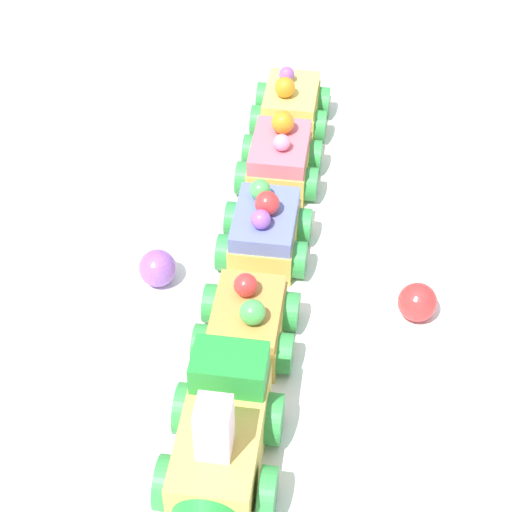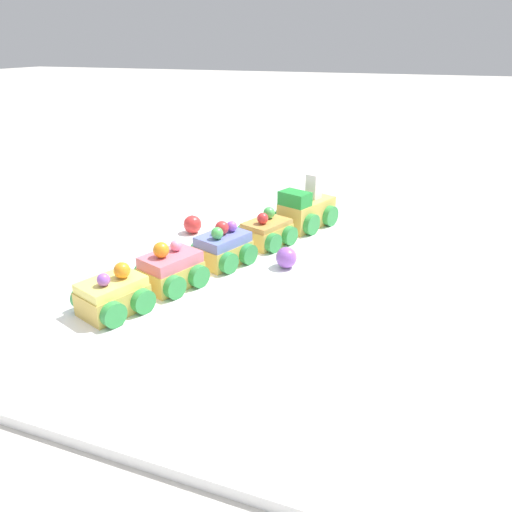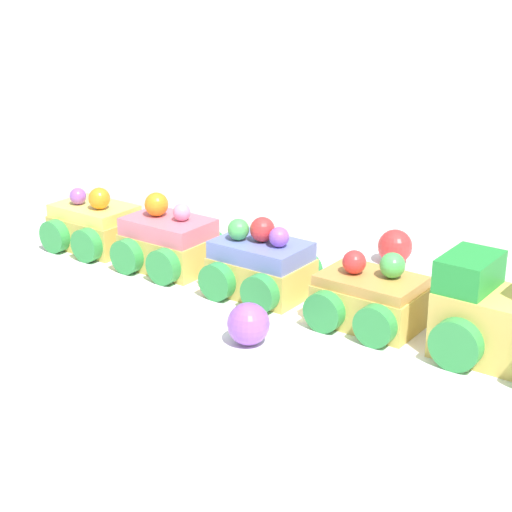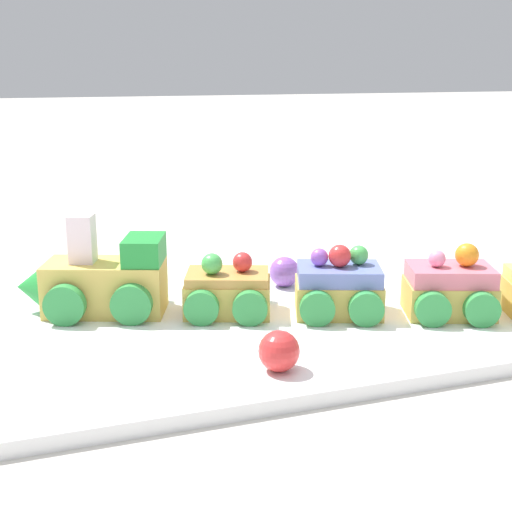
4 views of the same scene
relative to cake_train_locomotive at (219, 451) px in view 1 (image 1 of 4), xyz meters
The scene contains 9 objects.
ground_plane 0.20m from the cake_train_locomotive, behind, with size 10.00×10.00×0.00m, color beige.
display_board 0.19m from the cake_train_locomotive, behind, with size 0.78×0.39×0.01m, color white.
cake_train_locomotive is the anchor object (origin of this frame).
cake_car_caramel 0.12m from the cake_train_locomotive, 159.92° to the left, with size 0.09×0.09×0.06m.
cake_car_blueberry 0.22m from the cake_train_locomotive, 160.02° to the left, with size 0.09×0.09×0.06m.
cake_car_strawberry 0.32m from the cake_train_locomotive, 159.97° to the left, with size 0.09×0.09×0.07m.
cake_car_lemon 0.41m from the cake_train_locomotive, 160.03° to the left, with size 0.09×0.09×0.06m.
gumball_red 0.21m from the cake_train_locomotive, 122.12° to the left, with size 0.03×0.03×0.03m, color red.
gumball_purple 0.19m from the cake_train_locomotive, behind, with size 0.03×0.03×0.03m, color #9956C6.
Camera 1 is at (0.50, -0.07, 0.51)m, focal length 60.00 mm.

